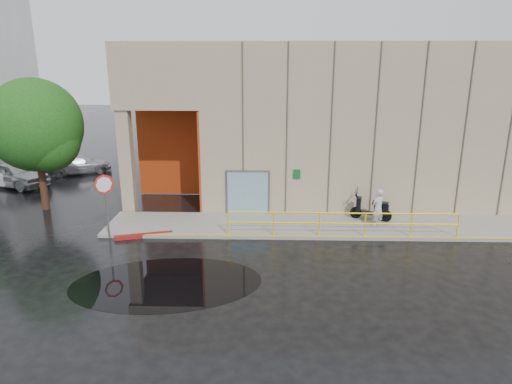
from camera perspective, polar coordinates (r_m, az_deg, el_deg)
ground at (r=16.44m, az=-2.68°, el=-9.91°), size 120.00×120.00×0.00m
sidewalk at (r=20.70m, az=9.38°, el=-4.21°), size 20.00×3.00×0.15m
building at (r=26.16m, az=10.36°, el=9.37°), size 20.00×10.17×8.00m
guardrail at (r=19.28m, az=10.72°, el=-3.94°), size 9.56×0.06×1.03m
person at (r=20.64m, az=15.00°, el=-1.92°), size 0.74×0.69×1.70m
scooter at (r=21.36m, az=14.31°, el=-1.29°), size 1.92×1.15×1.45m
stop_sign at (r=19.61m, az=-18.35°, el=-0.08°), size 0.68×0.54×2.77m
red_curb at (r=19.89m, az=-13.84°, el=-5.30°), size 2.36×0.84×0.18m
puddle at (r=15.94m, az=-11.09°, el=-11.09°), size 6.87×4.75×0.01m
car_a at (r=30.39m, az=-28.10°, el=2.06°), size 4.90×3.40×1.55m
car_c at (r=32.04m, az=-21.38°, el=3.22°), size 4.49×3.34×1.21m
tree_near at (r=24.29m, az=-25.59°, el=7.13°), size 4.45×4.45×6.44m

